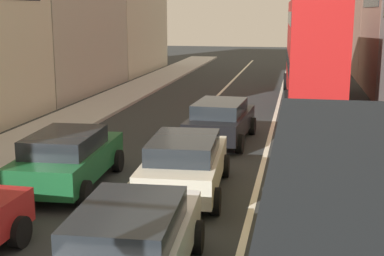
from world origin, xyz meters
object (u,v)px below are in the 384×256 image
object	(u,v)px
sedan_centre_lane_second	(131,244)
sedan_left_lane_third	(68,157)
hatchback_centre_lane_third	(185,163)
coupe_centre_lane_fourth	(221,120)
bus_mid_queue_primary	(313,46)
sedan_right_lane_behind_truck	(335,189)

from	to	relation	value
sedan_centre_lane_second	sedan_left_lane_third	distance (m)	5.88
hatchback_centre_lane_third	coupe_centre_lane_fourth	world-z (taller)	same
sedan_centre_lane_second	bus_mid_queue_primary	world-z (taller)	bus_mid_queue_primary
sedan_centre_lane_second	coupe_centre_lane_fourth	xyz separation A→B (m)	(-0.03, 10.61, 0.00)
hatchback_centre_lane_third	sedan_left_lane_third	xyz separation A→B (m)	(-3.14, -0.07, 0.00)
hatchback_centre_lane_third	bus_mid_queue_primary	xyz separation A→B (m)	(3.40, 15.55, 2.03)
hatchback_centre_lane_third	sedan_left_lane_third	bearing A→B (deg)	87.73
sedan_centre_lane_second	sedan_right_lane_behind_truck	distance (m)	4.96
sedan_right_lane_behind_truck	bus_mid_queue_primary	xyz separation A→B (m)	(-0.21, 16.96, 2.03)
sedan_left_lane_third	sedan_right_lane_behind_truck	world-z (taller)	same
coupe_centre_lane_fourth	bus_mid_queue_primary	xyz separation A→B (m)	(3.31, 9.90, 2.03)
sedan_left_lane_third	sedan_right_lane_behind_truck	bearing A→B (deg)	-104.63
sedan_centre_lane_second	sedan_left_lane_third	bearing A→B (deg)	30.46
hatchback_centre_lane_third	sedan_left_lane_third	size ratio (longest dim) A/B	1.00
bus_mid_queue_primary	sedan_left_lane_third	bearing A→B (deg)	155.12
sedan_left_lane_third	sedan_right_lane_behind_truck	distance (m)	6.88
sedan_centre_lane_second	sedan_left_lane_third	size ratio (longest dim) A/B	1.00
sedan_centre_lane_second	hatchback_centre_lane_third	bearing A→B (deg)	-1.80
hatchback_centre_lane_third	coupe_centre_lane_fourth	size ratio (longest dim) A/B	1.00
coupe_centre_lane_fourth	sedan_right_lane_behind_truck	world-z (taller)	same
sedan_left_lane_third	coupe_centre_lane_fourth	size ratio (longest dim) A/B	1.00
hatchback_centre_lane_third	bus_mid_queue_primary	distance (m)	16.05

